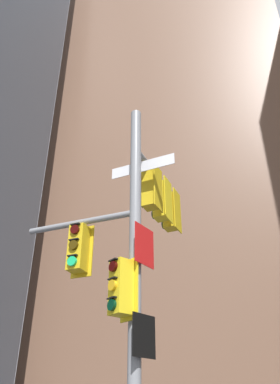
% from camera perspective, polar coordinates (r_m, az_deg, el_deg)
% --- Properties ---
extents(building_mid_block, '(17.85, 17.85, 36.79)m').
position_cam_1_polar(building_mid_block, '(34.09, 6.72, -1.33)').
color(building_mid_block, brown).
rests_on(building_mid_block, ground).
extents(signal_pole_assembly, '(3.42, 2.86, 8.55)m').
position_cam_1_polar(signal_pole_assembly, '(8.26, -0.47, -8.27)').
color(signal_pole_assembly, gray).
rests_on(signal_pole_assembly, ground).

